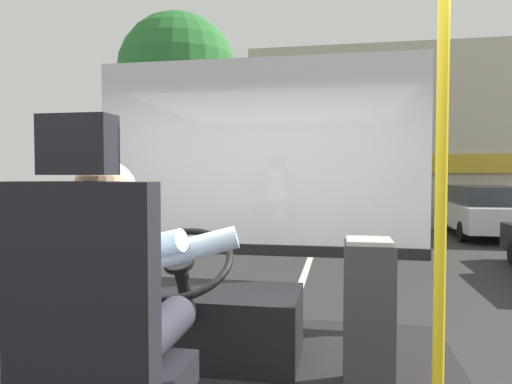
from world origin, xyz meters
TOP-DOWN VIEW (x-y plane):
  - ground at (0.00, 8.80)m, footprint 18.00×44.00m
  - driver_seat at (-0.16, -0.45)m, footprint 0.48×0.48m
  - bus_driver at (-0.16, -0.31)m, footprint 0.79×0.61m
  - steering_console at (-0.16, 0.77)m, footprint 1.10×0.99m
  - handrail_pole at (0.99, 0.02)m, footprint 0.04×0.04m
  - fare_box at (0.76, 0.53)m, footprint 0.24×0.27m
  - windshield_panel at (0.00, 1.62)m, footprint 2.50×0.08m
  - street_tree at (-3.63, 10.02)m, footprint 3.11×3.11m
  - shop_building at (4.09, 16.05)m, footprint 13.20×4.42m
  - parked_car_white at (4.64, 12.37)m, footprint 1.90×4.39m

SIDE VIEW (x-z plane):
  - ground at x=0.00m, z-range -0.05..0.00m
  - parked_car_white at x=4.64m, z-range 0.02..1.46m
  - steering_console at x=-0.16m, z-range 0.55..1.35m
  - fare_box at x=0.76m, z-range 0.72..1.49m
  - driver_seat at x=-0.16m, z-range 0.62..1.88m
  - bus_driver at x=-0.16m, z-range 1.03..1.76m
  - windshield_panel at x=0.00m, z-range 1.03..2.51m
  - handrail_pole at x=0.99m, z-range 0.73..2.85m
  - shop_building at x=4.09m, z-range 0.00..6.03m
  - street_tree at x=-3.63m, z-range 1.42..7.42m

